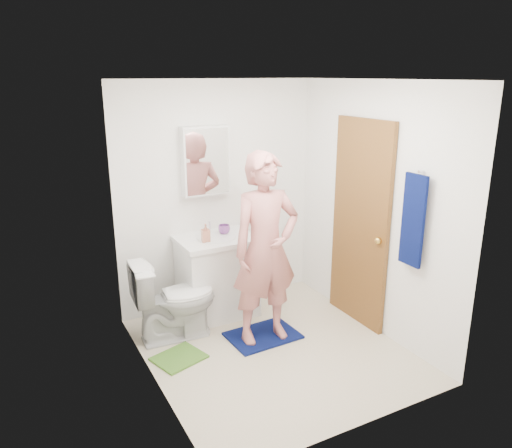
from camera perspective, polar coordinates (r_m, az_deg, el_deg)
The scene contains 22 objects.
floor at distance 4.76m, azimuth 1.95°, elevation -14.24°, with size 2.20×2.40×0.02m, color beige.
ceiling at distance 4.08m, azimuth 2.30°, elevation 16.31°, with size 2.20×2.40×0.02m, color white.
wall_back at distance 5.31m, azimuth -4.44°, elevation 3.20°, with size 2.20×0.02×2.40m, color white.
wall_front at distance 3.33m, azimuth 12.62°, elevation -5.53°, with size 2.20×0.02×2.40m, color white.
wall_left at distance 3.86m, azimuth -12.34°, elevation -2.43°, with size 0.02×2.40×2.40m, color white.
wall_right at distance 4.90m, azimuth 13.44°, elevation 1.61°, with size 0.02×2.40×2.40m, color white.
vanity_cabinet at distance 5.25m, azimuth -4.45°, elevation -6.19°, with size 0.75×0.55×0.80m, color white.
countertop at distance 5.09m, azimuth -4.56°, elevation -1.78°, with size 0.79×0.59×0.05m, color white.
sink_basin at distance 5.09m, azimuth -4.56°, elevation -1.62°, with size 0.40×0.40×0.03m, color white.
faucet at distance 5.23m, azimuth -5.37°, elevation -0.34°, with size 0.03×0.03×0.12m, color silver.
medicine_cabinet at distance 5.11m, azimuth -5.78°, elevation 7.21°, with size 0.50×0.12×0.70m, color white.
mirror_panel at distance 5.05m, azimuth -5.51°, elevation 7.11°, with size 0.46×0.01×0.66m, color white.
door at distance 5.02m, azimuth 11.80°, elevation 0.03°, with size 0.05×0.80×2.05m, color brown.
door_knob at distance 4.79m, azimuth 13.80°, elevation -1.87°, with size 0.07×0.07×0.07m, color gold.
towel at distance 4.43m, azimuth 17.51°, elevation 0.38°, with size 0.03×0.24×0.80m, color #08124C.
towel_hook at distance 4.37m, azimuth 18.37°, elevation 5.74°, with size 0.02×0.02×0.06m, color silver.
toilet at distance 4.84m, azimuth -9.30°, elevation -8.47°, with size 0.44×0.78×0.79m, color white.
bath_mat at distance 4.95m, azimuth 0.79°, elevation -12.61°, with size 0.66×0.47×0.02m, color #08124C.
green_rug at distance 4.67m, azimuth -8.80°, elevation -14.87°, with size 0.42×0.35×0.02m, color #4D832B.
soap_dispenser at distance 4.94m, azimuth -5.78°, elevation -1.02°, with size 0.08×0.08×0.18m, color #C2755A.
toothbrush_cup at distance 5.18m, azimuth -3.66°, elevation -0.61°, with size 0.12×0.12×0.10m, color #854599.
man at distance 4.54m, azimuth 1.11°, elevation -2.89°, with size 0.65×0.43×1.79m, color #C0716C.
Camera 1 is at (-2.05, -3.53, 2.44)m, focal length 35.00 mm.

